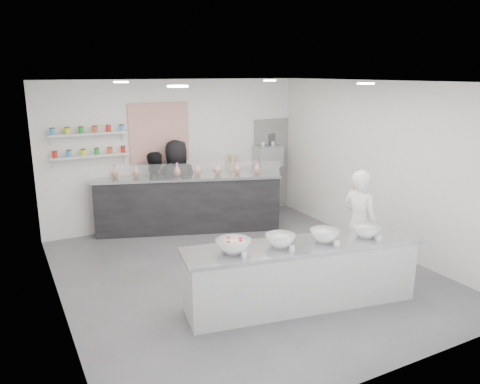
% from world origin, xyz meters
% --- Properties ---
extents(floor, '(6.00, 6.00, 0.00)m').
position_xyz_m(floor, '(0.00, 0.00, 0.00)').
color(floor, '#515156').
rests_on(floor, ground).
extents(ceiling, '(6.00, 6.00, 0.00)m').
position_xyz_m(ceiling, '(0.00, 0.00, 3.00)').
color(ceiling, white).
rests_on(ceiling, floor).
extents(back_wall, '(5.50, 0.00, 5.50)m').
position_xyz_m(back_wall, '(0.00, 3.00, 1.50)').
color(back_wall, white).
rests_on(back_wall, floor).
extents(left_wall, '(0.00, 6.00, 6.00)m').
position_xyz_m(left_wall, '(-2.75, 0.00, 1.50)').
color(left_wall, white).
rests_on(left_wall, floor).
extents(right_wall, '(0.00, 6.00, 6.00)m').
position_xyz_m(right_wall, '(2.75, 0.00, 1.50)').
color(right_wall, white).
rests_on(right_wall, floor).
extents(back_door, '(0.88, 0.04, 2.10)m').
position_xyz_m(back_door, '(2.30, 2.97, 1.05)').
color(back_door, gray).
rests_on(back_door, floor).
extents(pattern_panel, '(1.25, 0.03, 1.20)m').
position_xyz_m(pattern_panel, '(-0.35, 2.98, 1.95)').
color(pattern_panel, '#C04E34').
rests_on(pattern_panel, back_wall).
extents(jar_shelf_lower, '(1.45, 0.22, 0.04)m').
position_xyz_m(jar_shelf_lower, '(-1.75, 2.90, 1.60)').
color(jar_shelf_lower, silver).
rests_on(jar_shelf_lower, back_wall).
extents(jar_shelf_upper, '(1.45, 0.22, 0.04)m').
position_xyz_m(jar_shelf_upper, '(-1.75, 2.90, 2.02)').
color(jar_shelf_upper, silver).
rests_on(jar_shelf_upper, back_wall).
extents(preserve_jars, '(1.45, 0.10, 0.56)m').
position_xyz_m(preserve_jars, '(-1.75, 2.88, 1.88)').
color(preserve_jars, red).
rests_on(preserve_jars, jar_shelf_lower).
extents(downlight_0, '(0.24, 0.24, 0.02)m').
position_xyz_m(downlight_0, '(-1.40, -1.00, 2.98)').
color(downlight_0, white).
rests_on(downlight_0, ceiling).
extents(downlight_1, '(0.24, 0.24, 0.02)m').
position_xyz_m(downlight_1, '(1.40, -1.00, 2.98)').
color(downlight_1, white).
rests_on(downlight_1, ceiling).
extents(downlight_2, '(0.24, 0.24, 0.02)m').
position_xyz_m(downlight_2, '(-1.40, 1.60, 2.98)').
color(downlight_2, white).
rests_on(downlight_2, ceiling).
extents(downlight_3, '(0.24, 0.24, 0.02)m').
position_xyz_m(downlight_3, '(1.40, 1.60, 2.98)').
color(downlight_3, white).
rests_on(downlight_3, ceiling).
extents(prep_counter, '(3.36, 1.32, 0.89)m').
position_xyz_m(prep_counter, '(0.20, -1.29, 0.45)').
color(prep_counter, '#B5B4AF').
rests_on(prep_counter, floor).
extents(back_bar, '(3.69, 1.85, 1.14)m').
position_xyz_m(back_bar, '(-0.00, 2.37, 0.57)').
color(back_bar, black).
rests_on(back_bar, floor).
extents(sneeze_guard, '(3.42, 1.21, 0.31)m').
position_xyz_m(sneeze_guard, '(-0.11, 2.07, 1.29)').
color(sneeze_guard, white).
rests_on(sneeze_guard, back_bar).
extents(espresso_ledge, '(1.44, 0.46, 1.07)m').
position_xyz_m(espresso_ledge, '(1.55, 2.78, 0.54)').
color(espresso_ledge, '#B5B4AF').
rests_on(espresso_ledge, floor).
extents(espresso_machine, '(0.59, 0.41, 0.45)m').
position_xyz_m(espresso_machine, '(2.10, 2.78, 1.30)').
color(espresso_machine, '#93969E').
rests_on(espresso_machine, espresso_ledge).
extents(cup_stacks, '(0.24, 0.24, 0.33)m').
position_xyz_m(cup_stacks, '(1.23, 2.78, 1.24)').
color(cup_stacks, beige).
rests_on(cup_stacks, espresso_ledge).
extents(prep_bowls, '(2.41, 0.92, 0.16)m').
position_xyz_m(prep_bowls, '(0.20, -1.29, 0.98)').
color(prep_bowls, white).
rests_on(prep_bowls, prep_counter).
extents(label_cards, '(2.01, 0.04, 0.07)m').
position_xyz_m(label_cards, '(0.29, -1.81, 0.93)').
color(label_cards, white).
rests_on(label_cards, prep_counter).
extents(cookie_bags, '(2.83, 1.11, 0.27)m').
position_xyz_m(cookie_bags, '(-0.00, 2.37, 1.27)').
color(cookie_bags, pink).
rests_on(cookie_bags, back_bar).
extents(woman_prep, '(0.53, 0.69, 1.70)m').
position_xyz_m(woman_prep, '(1.58, -0.86, 0.85)').
color(woman_prep, white).
rests_on(woman_prep, floor).
extents(staff_left, '(0.91, 0.78, 1.63)m').
position_xyz_m(staff_left, '(-0.63, 2.62, 0.81)').
color(staff_left, black).
rests_on(staff_left, floor).
extents(staff_right, '(0.95, 0.67, 1.84)m').
position_xyz_m(staff_right, '(-0.13, 2.62, 0.92)').
color(staff_right, black).
rests_on(staff_right, floor).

